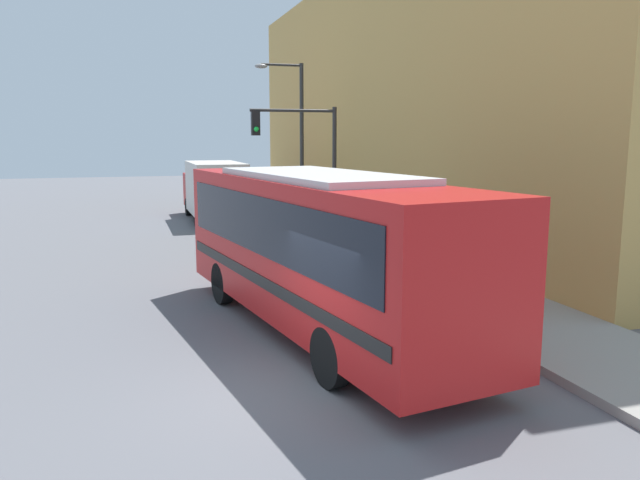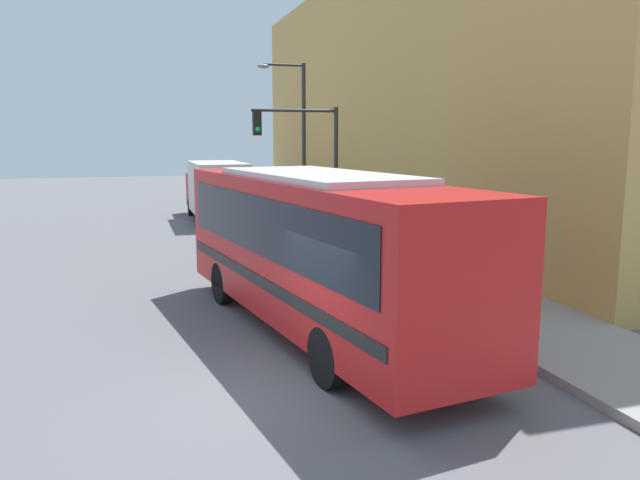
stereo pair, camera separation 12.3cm
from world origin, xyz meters
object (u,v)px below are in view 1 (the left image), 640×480
(city_bus, at_px, (317,241))
(traffic_light_pole, at_px, (305,150))
(delivery_truck, at_px, (213,189))
(street_lamp, at_px, (296,131))
(fire_hydrant, at_px, (439,282))
(parking_meter, at_px, (392,241))

(city_bus, relative_size, traffic_light_pole, 2.05)
(city_bus, relative_size, delivery_truck, 1.40)
(city_bus, height_order, traffic_light_pole, traffic_light_pole)
(city_bus, relative_size, street_lamp, 1.45)
(city_bus, bearing_deg, fire_hydrant, 11.97)
(street_lamp, bearing_deg, city_bus, -103.63)
(delivery_truck, bearing_deg, traffic_light_pole, -75.64)
(city_bus, height_order, delivery_truck, city_bus)
(city_bus, distance_m, delivery_truck, 18.81)
(city_bus, bearing_deg, delivery_truck, 79.96)
(fire_hydrant, relative_size, street_lamp, 0.10)
(delivery_truck, height_order, parking_meter, delivery_truck)
(delivery_truck, height_order, street_lamp, street_lamp)
(city_bus, height_order, parking_meter, city_bus)
(delivery_truck, xyz_separation_m, fire_hydrant, (3.24, -17.42, -1.07))
(delivery_truck, relative_size, traffic_light_pole, 1.47)
(traffic_light_pole, height_order, parking_meter, traffic_light_pole)
(delivery_truck, distance_m, street_lamp, 5.77)
(fire_hydrant, bearing_deg, city_bus, -159.19)
(fire_hydrant, height_order, street_lamp, street_lamp)
(fire_hydrant, height_order, traffic_light_pole, traffic_light_pole)
(delivery_truck, distance_m, fire_hydrant, 17.75)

